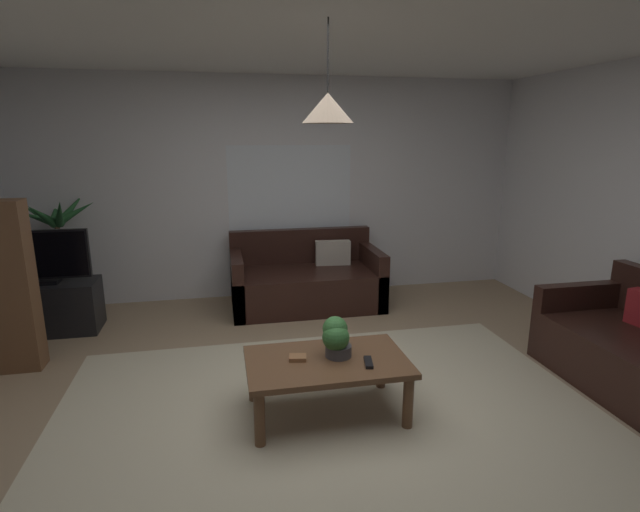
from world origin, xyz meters
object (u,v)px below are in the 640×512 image
(couch_under_window, at_px, (306,282))
(tv, at_px, (42,257))
(book_on_table_0, at_px, (298,358))
(tv_stand, at_px, (50,307))
(remote_on_table_0, at_px, (368,362))
(potted_palm_corner, at_px, (61,258))
(coffee_table, at_px, (327,367))
(pendant_lamp, at_px, (328,108))
(potted_plant_on_table, at_px, (336,337))

(couch_under_window, distance_m, tv, 2.64)
(book_on_table_0, bearing_deg, tv_stand, 137.81)
(couch_under_window, xyz_separation_m, remote_on_table_0, (0.00, -2.34, 0.15))
(potted_palm_corner, bearing_deg, tv, -89.65)
(coffee_table, distance_m, potted_palm_corner, 3.42)
(coffee_table, height_order, tv_stand, tv_stand)
(potted_palm_corner, bearing_deg, tv_stand, -89.64)
(coffee_table, bearing_deg, potted_palm_corner, 133.21)
(couch_under_window, bearing_deg, pendant_lamp, -96.47)
(potted_plant_on_table, relative_size, potted_palm_corner, 0.21)
(remote_on_table_0, xyz_separation_m, potted_palm_corner, (-2.59, 2.61, 0.20))
(book_on_table_0, distance_m, pendant_lamp, 1.63)
(couch_under_window, xyz_separation_m, potted_plant_on_table, (-0.18, -2.18, 0.28))
(tv, bearing_deg, tv_stand, 90.00)
(tv_stand, relative_size, pendant_lamp, 1.53)
(tv_stand, bearing_deg, potted_palm_corner, 90.36)
(potted_plant_on_table, xyz_separation_m, tv_stand, (-2.40, 1.93, -0.30))
(coffee_table, bearing_deg, pendant_lamp, 0.00)
(couch_under_window, xyz_separation_m, tv, (-2.58, -0.27, 0.49))
(tv_stand, distance_m, tv, 0.52)
(couch_under_window, relative_size, book_on_table_0, 14.28)
(pendant_lamp, bearing_deg, coffee_table, 180.00)
(tv_stand, height_order, tv, tv)
(tv_stand, xyz_separation_m, tv, (0.00, -0.02, 0.52))
(remote_on_table_0, distance_m, potted_plant_on_table, 0.28)
(book_on_table_0, distance_m, remote_on_table_0, 0.48)
(tv_stand, distance_m, potted_palm_corner, 0.63)
(couch_under_window, distance_m, potted_palm_corner, 2.62)
(book_on_table_0, relative_size, tv_stand, 0.13)
(remote_on_table_0, height_order, tv, tv)
(tv_stand, bearing_deg, potted_plant_on_table, -38.85)
(tv, distance_m, potted_palm_corner, 0.56)
(couch_under_window, height_order, potted_palm_corner, potted_palm_corner)
(coffee_table, bearing_deg, potted_plant_on_table, 26.90)
(couch_under_window, relative_size, potted_plant_on_table, 5.91)
(potted_plant_on_table, distance_m, tv_stand, 3.10)
(couch_under_window, bearing_deg, potted_plant_on_table, -94.74)
(couch_under_window, relative_size, pendant_lamp, 2.80)
(coffee_table, bearing_deg, book_on_table_0, 170.14)
(coffee_table, xyz_separation_m, potted_palm_corner, (-2.33, 2.48, 0.28))
(potted_plant_on_table, xyz_separation_m, pendant_lamp, (-0.07, -0.04, 1.49))
(book_on_table_0, height_order, tv_stand, tv_stand)
(couch_under_window, bearing_deg, book_on_table_0, -101.55)
(pendant_lamp, bearing_deg, potted_palm_corner, 133.21)
(coffee_table, height_order, tv, tv)
(potted_plant_on_table, relative_size, tv_stand, 0.31)
(tv_stand, xyz_separation_m, pendant_lamp, (2.33, -1.97, 1.79))
(remote_on_table_0, distance_m, tv_stand, 3.33)
(couch_under_window, bearing_deg, tv_stand, -174.41)
(book_on_table_0, height_order, remote_on_table_0, book_on_table_0)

